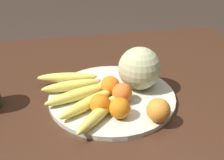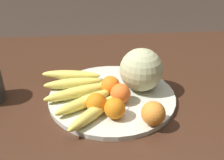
{
  "view_description": "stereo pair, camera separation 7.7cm",
  "coord_description": "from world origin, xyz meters",
  "px_view_note": "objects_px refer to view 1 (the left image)",
  "views": [
    {
      "loc": [
        0.15,
        0.66,
        1.18
      ],
      "look_at": [
        0.02,
        0.01,
        0.8
      ],
      "focal_mm": 42.0,
      "sensor_mm": 36.0,
      "label": 1
    },
    {
      "loc": [
        0.08,
        0.67,
        1.18
      ],
      "look_at": [
        0.02,
        0.01,
        0.8
      ],
      "focal_mm": 42.0,
      "sensor_mm": 36.0,
      "label": 2
    }
  ],
  "objects_px": {
    "banana_bunch": "(81,94)",
    "orange_front_right": "(120,108)",
    "orange_front_left": "(122,93)",
    "orange_back_right": "(110,85)",
    "fruit_bowl": "(112,96)",
    "produce_tag": "(113,108)",
    "kitchen_table": "(118,120)",
    "orange_mid_center": "(158,110)",
    "orange_back_left": "(100,104)",
    "melon": "(139,68)"
  },
  "relations": [
    {
      "from": "orange_back_left",
      "to": "orange_back_right",
      "type": "relative_size",
      "value": 0.97
    },
    {
      "from": "kitchen_table",
      "to": "fruit_bowl",
      "type": "bearing_deg",
      "value": 14.13
    },
    {
      "from": "produce_tag",
      "to": "melon",
      "type": "bearing_deg",
      "value": -113.3
    },
    {
      "from": "orange_mid_center",
      "to": "orange_back_left",
      "type": "xyz_separation_m",
      "value": [
        0.14,
        -0.06,
        -0.0
      ]
    },
    {
      "from": "orange_mid_center",
      "to": "orange_back_right",
      "type": "xyz_separation_m",
      "value": [
        0.1,
        -0.15,
        -0.0
      ]
    },
    {
      "from": "melon",
      "to": "produce_tag",
      "type": "relative_size",
      "value": 1.28
    },
    {
      "from": "orange_front_left",
      "to": "orange_back_right",
      "type": "distance_m",
      "value": 0.05
    },
    {
      "from": "melon",
      "to": "orange_front_left",
      "type": "xyz_separation_m",
      "value": [
        0.07,
        0.07,
        -0.04
      ]
    },
    {
      "from": "orange_back_left",
      "to": "produce_tag",
      "type": "relative_size",
      "value": 0.54
    },
    {
      "from": "banana_bunch",
      "to": "produce_tag",
      "type": "bearing_deg",
      "value": 121.38
    },
    {
      "from": "banana_bunch",
      "to": "orange_front_right",
      "type": "height_order",
      "value": "orange_front_right"
    },
    {
      "from": "orange_front_left",
      "to": "orange_back_right",
      "type": "relative_size",
      "value": 1.02
    },
    {
      "from": "fruit_bowl",
      "to": "orange_back_left",
      "type": "xyz_separation_m",
      "value": [
        0.05,
        0.08,
        0.03
      ]
    },
    {
      "from": "orange_mid_center",
      "to": "orange_back_left",
      "type": "bearing_deg",
      "value": -23.75
    },
    {
      "from": "orange_back_right",
      "to": "orange_front_left",
      "type": "bearing_deg",
      "value": 116.04
    },
    {
      "from": "orange_back_right",
      "to": "orange_mid_center",
      "type": "bearing_deg",
      "value": 122.78
    },
    {
      "from": "orange_back_right",
      "to": "kitchen_table",
      "type": "bearing_deg",
      "value": -178.82
    },
    {
      "from": "fruit_bowl",
      "to": "orange_mid_center",
      "type": "distance_m",
      "value": 0.18
    },
    {
      "from": "fruit_bowl",
      "to": "produce_tag",
      "type": "xyz_separation_m",
      "value": [
        0.01,
        0.07,
        0.01
      ]
    },
    {
      "from": "fruit_bowl",
      "to": "orange_front_right",
      "type": "bearing_deg",
      "value": 88.86
    },
    {
      "from": "melon",
      "to": "produce_tag",
      "type": "height_order",
      "value": "melon"
    },
    {
      "from": "orange_front_left",
      "to": "orange_front_right",
      "type": "relative_size",
      "value": 1.03
    },
    {
      "from": "orange_front_right",
      "to": "banana_bunch",
      "type": "bearing_deg",
      "value": -49.08
    },
    {
      "from": "produce_tag",
      "to": "orange_back_right",
      "type": "bearing_deg",
      "value": -72.83
    },
    {
      "from": "orange_front_left",
      "to": "orange_back_right",
      "type": "xyz_separation_m",
      "value": [
        0.02,
        -0.05,
        -0.0
      ]
    },
    {
      "from": "produce_tag",
      "to": "fruit_bowl",
      "type": "bearing_deg",
      "value": -76.57
    },
    {
      "from": "kitchen_table",
      "to": "orange_front_right",
      "type": "distance_m",
      "value": 0.18
    },
    {
      "from": "orange_front_left",
      "to": "fruit_bowl",
      "type": "bearing_deg",
      "value": -66.27
    },
    {
      "from": "fruit_bowl",
      "to": "orange_front_right",
      "type": "height_order",
      "value": "orange_front_right"
    },
    {
      "from": "banana_bunch",
      "to": "orange_back_left",
      "type": "relative_size",
      "value": 5.78
    },
    {
      "from": "fruit_bowl",
      "to": "orange_front_left",
      "type": "relative_size",
      "value": 6.53
    },
    {
      "from": "orange_front_left",
      "to": "orange_mid_center",
      "type": "distance_m",
      "value": 0.13
    },
    {
      "from": "orange_back_left",
      "to": "orange_back_right",
      "type": "xyz_separation_m",
      "value": [
        -0.05,
        -0.09,
        0.0
      ]
    },
    {
      "from": "banana_bunch",
      "to": "melon",
      "type": "bearing_deg",
      "value": 170.46
    },
    {
      "from": "kitchen_table",
      "to": "produce_tag",
      "type": "xyz_separation_m",
      "value": [
        0.03,
        0.08,
        0.11
      ]
    },
    {
      "from": "melon",
      "to": "orange_front_right",
      "type": "height_order",
      "value": "melon"
    },
    {
      "from": "orange_mid_center",
      "to": "orange_back_right",
      "type": "relative_size",
      "value": 1.09
    },
    {
      "from": "banana_bunch",
      "to": "orange_back_right",
      "type": "height_order",
      "value": "orange_back_right"
    },
    {
      "from": "melon",
      "to": "orange_front_right",
      "type": "xyz_separation_m",
      "value": [
        0.09,
        0.14,
        -0.04
      ]
    },
    {
      "from": "produce_tag",
      "to": "orange_front_left",
      "type": "bearing_deg",
      "value": -113.58
    },
    {
      "from": "melon",
      "to": "orange_mid_center",
      "type": "xyz_separation_m",
      "value": [
        -0.0,
        0.17,
        -0.03
      ]
    },
    {
      "from": "banana_bunch",
      "to": "orange_front_right",
      "type": "xyz_separation_m",
      "value": [
        -0.09,
        0.11,
        0.01
      ]
    },
    {
      "from": "kitchen_table",
      "to": "orange_front_right",
      "type": "height_order",
      "value": "orange_front_right"
    },
    {
      "from": "banana_bunch",
      "to": "orange_front_right",
      "type": "relative_size",
      "value": 5.68
    },
    {
      "from": "kitchen_table",
      "to": "orange_mid_center",
      "type": "distance_m",
      "value": 0.22
    },
    {
      "from": "orange_back_left",
      "to": "fruit_bowl",
      "type": "bearing_deg",
      "value": -120.92
    },
    {
      "from": "kitchen_table",
      "to": "melon",
      "type": "height_order",
      "value": "melon"
    },
    {
      "from": "orange_front_left",
      "to": "produce_tag",
      "type": "distance_m",
      "value": 0.05
    },
    {
      "from": "orange_front_left",
      "to": "produce_tag",
      "type": "bearing_deg",
      "value": 43.75
    },
    {
      "from": "orange_front_left",
      "to": "orange_back_right",
      "type": "bearing_deg",
      "value": -63.96
    }
  ]
}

